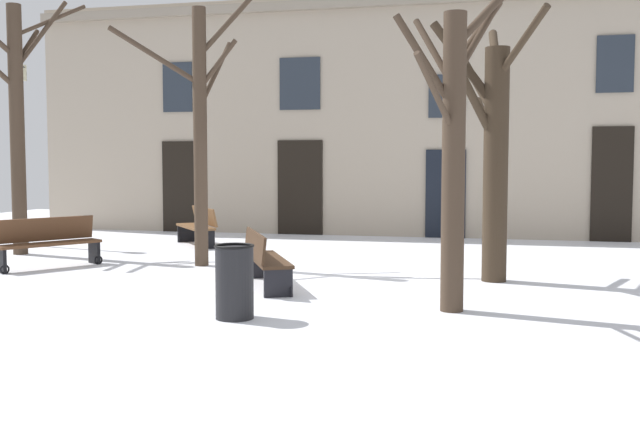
% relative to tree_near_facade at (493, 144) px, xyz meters
% --- Properties ---
extents(ground_plane, '(30.24, 30.24, 0.00)m').
position_rel_tree_near_facade_xyz_m(ground_plane, '(-3.00, -0.87, -2.21)').
color(ground_plane, white).
extents(building_facade, '(18.90, 0.60, 6.23)m').
position_rel_tree_near_facade_xyz_m(building_facade, '(-3.00, 6.80, 0.96)').
color(building_facade, tan).
rests_on(building_facade, ground).
extents(tree_near_facade, '(1.82, 2.29, 4.23)m').
position_rel_tree_near_facade_xyz_m(tree_near_facade, '(0.00, 0.00, 0.00)').
color(tree_near_facade, '#382B1E').
rests_on(tree_near_facade, ground).
extents(tree_right_of_center, '(2.58, 1.36, 5.16)m').
position_rel_tree_near_facade_xyz_m(tree_right_of_center, '(-5.23, 0.53, 0.39)').
color(tree_right_of_center, '#423326').
rests_on(tree_right_of_center, ground).
extents(tree_foreground, '(1.78, 2.24, 4.61)m').
position_rel_tree_near_facade_xyz_m(tree_foreground, '(-0.47, -2.54, 0.03)').
color(tree_foreground, '#423326').
rests_on(tree_foreground, ground).
extents(tree_center, '(1.52, 2.40, 5.38)m').
position_rel_tree_near_facade_xyz_m(tree_center, '(-9.56, 1.24, 0.65)').
color(tree_center, '#423326').
rests_on(tree_center, ground).
extents(streetlamp, '(0.30, 0.30, 4.20)m').
position_rel_tree_near_facade_xyz_m(streetlamp, '(-10.52, 2.68, 0.34)').
color(streetlamp, black).
rests_on(streetlamp, ground).
extents(litter_bin, '(0.49, 0.49, 0.91)m').
position_rel_tree_near_facade_xyz_m(litter_bin, '(-3.06, -3.68, -1.75)').
color(litter_bin, black).
rests_on(litter_bin, ground).
extents(bench_back_to_back_left, '(1.38, 1.79, 0.91)m').
position_rel_tree_near_facade_xyz_m(bench_back_to_back_left, '(-7.83, -0.38, -1.74)').
color(bench_back_to_back_left, '#51331E').
rests_on(bench_back_to_back_left, ground).
extents(bench_facing_shops, '(1.47, 1.67, 0.88)m').
position_rel_tree_near_facade_xyz_m(bench_facing_shops, '(-6.59, 3.60, -1.76)').
color(bench_facing_shops, brown).
rests_on(bench_facing_shops, ground).
extents(bench_by_litter_bin, '(1.27, 1.91, 0.86)m').
position_rel_tree_near_facade_xyz_m(bench_by_litter_bin, '(-3.39, -1.45, -1.77)').
color(bench_by_litter_bin, '#3D2819').
rests_on(bench_by_litter_bin, ground).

